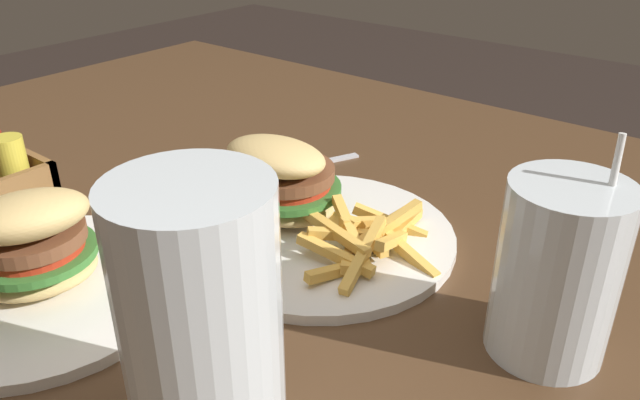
{
  "coord_description": "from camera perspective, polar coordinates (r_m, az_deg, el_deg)",
  "views": [
    {
      "loc": [
        -0.31,
        0.34,
        1.07
      ],
      "look_at": [
        0.02,
        -0.07,
        0.8
      ],
      "focal_mm": 35.0,
      "sensor_mm": 36.0,
      "label": 1
    }
  ],
  "objects": [
    {
      "name": "dining_table",
      "position": [
        0.65,
        -2.9,
        -17.42
      ],
      "size": [
        1.51,
        1.11,
        0.76
      ],
      "color": "#4C331E",
      "rests_on": "ground_plane"
    },
    {
      "name": "meal_plate_near",
      "position": [
        0.61,
        -1.48,
        -0.63
      ],
      "size": [
        0.26,
        0.26,
        0.1
      ],
      "color": "white",
      "rests_on": "dining_table"
    },
    {
      "name": "beer_glass",
      "position": [
        0.37,
        -10.68,
        -12.11
      ],
      "size": [
        0.09,
        0.09,
        0.18
      ],
      "color": "silver",
      "rests_on": "dining_table"
    },
    {
      "name": "juice_glass",
      "position": [
        0.48,
        20.71,
        -6.82
      ],
      "size": [
        0.09,
        0.09,
        0.17
      ],
      "color": "silver",
      "rests_on": "dining_table"
    },
    {
      "name": "spoon",
      "position": [
        0.74,
        -6.55,
        2.48
      ],
      "size": [
        0.1,
        0.18,
        0.02
      ],
      "rotation": [
        0.0,
        0.0,
        1.15
      ],
      "color": "silver",
      "rests_on": "dining_table"
    },
    {
      "name": "meal_plate_far",
      "position": [
        0.57,
        -24.41,
        -5.35
      ],
      "size": [
        0.24,
        0.24,
        0.11
      ],
      "color": "white",
      "rests_on": "dining_table"
    },
    {
      "name": "condiment_caddy",
      "position": [
        0.74,
        -27.25,
        1.63
      ],
      "size": [
        0.11,
        0.08,
        0.09
      ],
      "color": "brown",
      "rests_on": "dining_table"
    }
  ]
}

